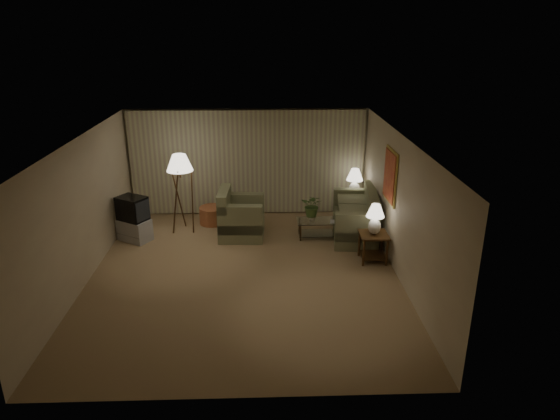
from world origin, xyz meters
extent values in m
plane|color=#917150|center=(0.00, 0.00, 0.00)|extent=(7.00, 7.00, 0.00)
cube|color=beige|center=(0.00, 3.50, 1.35)|extent=(6.00, 0.04, 2.70)
cube|color=beige|center=(-3.00, 0.00, 1.35)|extent=(0.04, 7.00, 2.70)
cube|color=beige|center=(3.00, 0.00, 1.35)|extent=(0.04, 7.00, 2.70)
cube|color=white|center=(0.00, 0.00, 2.70)|extent=(6.00, 7.00, 0.04)
cube|color=tan|center=(0.00, 3.42, 1.35)|extent=(5.85, 0.12, 2.65)
cube|color=gold|center=(2.98, 0.80, 1.75)|extent=(0.03, 0.90, 1.10)
cube|color=maroon|center=(2.95, 0.80, 1.75)|extent=(0.02, 0.80, 1.00)
cube|color=#7B7E58|center=(2.50, 1.86, 0.22)|extent=(2.11, 1.38, 0.44)
cube|color=#7B7E58|center=(-0.12, 1.90, 0.23)|extent=(1.15, 1.10, 0.47)
cube|color=#351D0E|center=(2.65, 0.51, 0.58)|extent=(0.58, 0.58, 0.04)
cube|color=#351D0E|center=(2.65, 0.51, 0.12)|extent=(0.49, 0.49, 0.02)
cylinder|color=#351D0E|center=(2.41, 0.27, 0.28)|extent=(0.05, 0.05, 0.56)
cylinder|color=#351D0E|center=(2.41, 0.75, 0.28)|extent=(0.05, 0.05, 0.56)
cylinder|color=#351D0E|center=(2.89, 0.27, 0.28)|extent=(0.05, 0.05, 0.56)
cylinder|color=#351D0E|center=(2.89, 0.75, 0.28)|extent=(0.05, 0.05, 0.56)
cube|color=#351D0E|center=(2.65, 2.90, 0.58)|extent=(0.50, 0.42, 0.04)
cube|color=#351D0E|center=(2.65, 2.90, 0.12)|extent=(0.43, 0.36, 0.02)
cylinder|color=#351D0E|center=(2.45, 2.74, 0.28)|extent=(0.05, 0.05, 0.56)
cylinder|color=#351D0E|center=(2.45, 3.06, 0.28)|extent=(0.05, 0.05, 0.56)
cylinder|color=#351D0E|center=(2.85, 2.74, 0.28)|extent=(0.05, 0.05, 0.56)
cylinder|color=#351D0E|center=(2.85, 3.06, 0.28)|extent=(0.05, 0.05, 0.56)
ellipsoid|color=white|center=(2.65, 0.51, 0.76)|extent=(0.26, 0.26, 0.33)
cylinder|color=white|center=(2.65, 0.51, 0.96)|extent=(0.03, 0.03, 0.07)
cone|color=white|center=(2.65, 0.51, 1.11)|extent=(0.37, 0.37, 0.26)
ellipsoid|color=white|center=(2.65, 2.90, 0.78)|extent=(0.29, 0.29, 0.36)
cylinder|color=white|center=(2.65, 2.90, 1.00)|extent=(0.03, 0.03, 0.08)
cone|color=white|center=(2.65, 2.90, 1.17)|extent=(0.41, 0.41, 0.29)
cube|color=silver|center=(1.65, 1.76, 0.41)|extent=(1.00, 0.55, 0.02)
cube|color=silver|center=(1.65, 1.76, 0.10)|extent=(0.93, 0.47, 0.01)
cylinder|color=#43311A|center=(1.22, 1.56, 0.20)|extent=(0.04, 0.04, 0.40)
cylinder|color=#43311A|center=(1.22, 1.96, 0.20)|extent=(0.04, 0.04, 0.40)
cylinder|color=#43311A|center=(2.08, 1.56, 0.20)|extent=(0.04, 0.04, 0.40)
cylinder|color=#43311A|center=(2.08, 1.96, 0.20)|extent=(0.04, 0.04, 0.40)
cube|color=#9F9FA1|center=(-2.55, 1.75, 0.25)|extent=(1.11, 1.08, 0.50)
cube|color=black|center=(-2.55, 1.75, 0.77)|extent=(1.02, 1.00, 0.54)
cylinder|color=#351D0E|center=(-1.51, 2.25, 1.46)|extent=(0.04, 0.04, 0.27)
cone|color=white|center=(-1.51, 2.25, 1.68)|extent=(0.61, 0.61, 0.38)
cylinder|color=#A96739|center=(-0.88, 2.72, 0.21)|extent=(0.78, 0.78, 0.42)
imported|color=white|center=(1.50, 1.76, 0.49)|extent=(0.18, 0.18, 0.15)
imported|color=#4A6C30|center=(1.50, 1.76, 0.84)|extent=(0.59, 0.56, 0.53)
imported|color=olive|center=(1.90, 1.66, 0.42)|extent=(0.20, 0.25, 0.02)
camera|label=1|loc=(0.40, -8.82, 4.64)|focal=32.00mm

